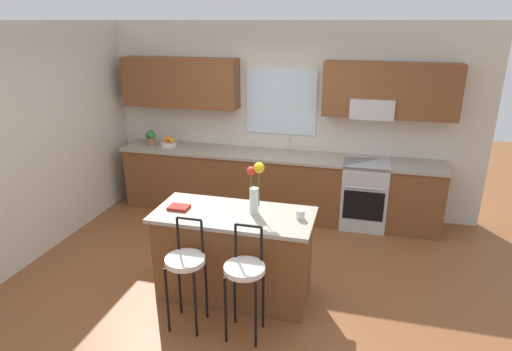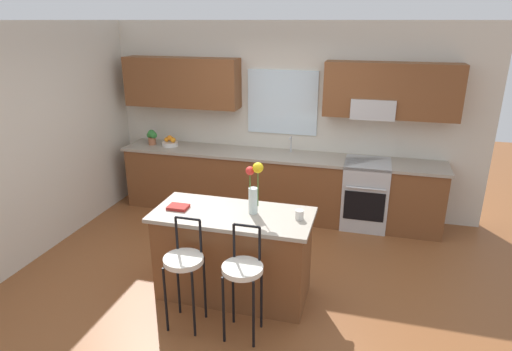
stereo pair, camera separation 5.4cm
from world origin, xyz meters
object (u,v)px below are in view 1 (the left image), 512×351
at_px(bar_stool_near, 186,265).
at_px(bar_stool_middle, 245,273).
at_px(mug_ceramic, 301,215).
at_px(fruit_bowl_oranges, 169,143).
at_px(oven_range, 364,193).
at_px(flower_vase, 255,187).
at_px(potted_plant_small, 150,137).
at_px(kitchen_island, 234,254).
at_px(cookbook, 179,207).

bearing_deg(bar_stool_near, bar_stool_middle, 0.00).
xyz_separation_m(bar_stool_middle, mug_ceramic, (0.38, 0.61, 0.33)).
distance_m(bar_stool_near, fruit_bowl_oranges, 2.98).
relative_size(oven_range, flower_vase, 1.76).
xyz_separation_m(bar_stool_middle, potted_plant_small, (-2.22, 2.62, 0.41)).
distance_m(kitchen_island, bar_stool_middle, 0.66).
relative_size(kitchen_island, cookbook, 7.88).
bearing_deg(flower_vase, cookbook, -172.61).
relative_size(oven_range, mug_ceramic, 10.22).
bearing_deg(potted_plant_small, bar_stool_near, -57.54).
height_order(bar_stool_middle, fruit_bowl_oranges, fruit_bowl_oranges).
xyz_separation_m(bar_stool_near, potted_plant_small, (-1.67, 2.62, 0.41)).
distance_m(oven_range, fruit_bowl_oranges, 2.93).
height_order(kitchen_island, mug_ceramic, mug_ceramic).
distance_m(bar_stool_near, flower_vase, 0.97).
height_order(flower_vase, cookbook, flower_vase).
relative_size(kitchen_island, potted_plant_small, 6.92).
distance_m(bar_stool_middle, potted_plant_small, 3.45).
xyz_separation_m(flower_vase, fruit_bowl_oranges, (-1.85, 1.99, -0.22)).
relative_size(bar_stool_near, bar_stool_middle, 1.00).
distance_m(flower_vase, potted_plant_small, 2.93).
bearing_deg(kitchen_island, fruit_bowl_oranges, 128.79).
xyz_separation_m(bar_stool_middle, flower_vase, (-0.07, 0.63, 0.56)).
xyz_separation_m(bar_stool_near, mug_ceramic, (0.93, 0.61, 0.33)).
relative_size(mug_ceramic, cookbook, 0.45).
bearing_deg(oven_range, kitchen_island, -121.47).
bearing_deg(kitchen_island, bar_stool_middle, -64.37).
xyz_separation_m(oven_range, bar_stool_near, (-1.51, -2.59, 0.18)).
distance_m(oven_range, potted_plant_small, 3.23).
bearing_deg(kitchen_island, oven_range, 58.53).
bearing_deg(oven_range, bar_stool_near, -120.23).
xyz_separation_m(cookbook, potted_plant_small, (-1.38, 2.09, 0.11)).
bearing_deg(flower_vase, potted_plant_small, 137.16).
height_order(bar_stool_near, bar_stool_middle, same).
height_order(kitchen_island, potted_plant_small, potted_plant_small).
height_order(bar_stool_near, cookbook, bar_stool_near).
relative_size(kitchen_island, bar_stool_near, 1.51).
distance_m(cookbook, potted_plant_small, 2.51).
bearing_deg(bar_stool_middle, bar_stool_near, 180.00).
bearing_deg(oven_range, potted_plant_small, 179.57).
relative_size(flower_vase, mug_ceramic, 5.79).
relative_size(bar_stool_near, cookbook, 5.21).
bearing_deg(bar_stool_near, cookbook, 118.01).
relative_size(kitchen_island, mug_ceramic, 17.50).
height_order(kitchen_island, bar_stool_near, bar_stool_near).
bearing_deg(bar_stool_middle, flower_vase, 96.51).
height_order(bar_stool_near, mug_ceramic, bar_stool_near).
bearing_deg(potted_plant_small, oven_range, -0.43).
distance_m(flower_vase, mug_ceramic, 0.51).
height_order(flower_vase, fruit_bowl_oranges, flower_vase).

